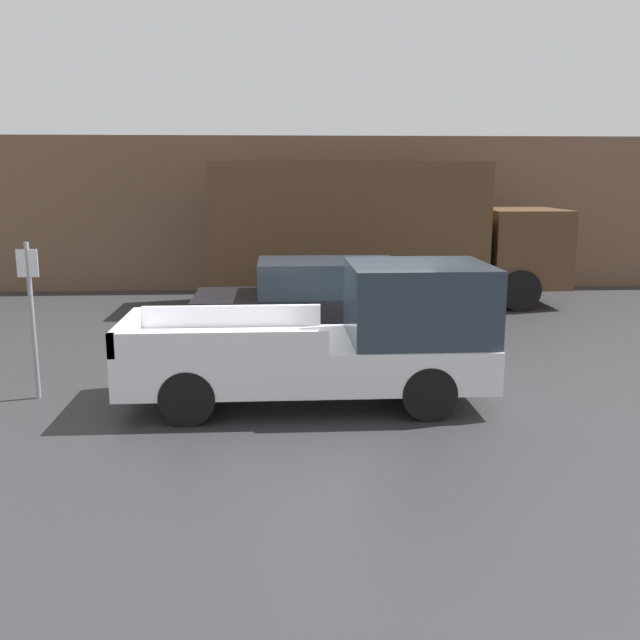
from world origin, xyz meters
TOP-DOWN VIEW (x-y plane):
  - ground_plane at (0.00, 0.00)m, footprint 60.00×60.00m
  - building_wall at (0.00, 9.56)m, footprint 28.00×0.15m
  - pickup_truck at (-0.44, -0.83)m, footprint 5.22×2.00m
  - car at (-0.51, 2.88)m, footprint 4.88×2.00m
  - delivery_truck at (1.04, 6.96)m, footprint 8.74×2.44m
  - parking_sign at (-4.97, -0.43)m, footprint 0.30×0.07m
  - newspaper_box at (1.25, 9.24)m, footprint 0.45×0.40m

SIDE VIEW (x-z plane):
  - ground_plane at x=0.00m, z-range 0.00..0.00m
  - newspaper_box at x=1.25m, z-range 0.00..1.12m
  - car at x=-0.51m, z-range 0.02..1.65m
  - pickup_truck at x=-0.44m, z-range -0.07..1.95m
  - parking_sign at x=-4.97m, z-range 0.15..2.47m
  - delivery_truck at x=1.04m, z-range 0.12..3.68m
  - building_wall at x=0.00m, z-range 0.00..4.31m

